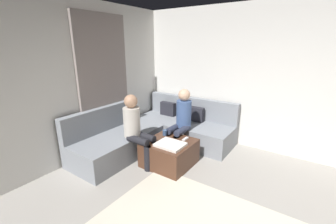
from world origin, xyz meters
The scene contains 10 objects.
wall_back centered at (0.00, 2.94, 1.35)m, with size 6.00×0.12×2.70m, color silver.
wall_left centered at (-2.94, 0.00, 1.35)m, with size 0.12×6.00×2.70m, color silver.
curtain_panel centered at (-2.84, 1.30, 1.25)m, with size 0.06×1.10×2.50m, color gray.
sectional_couch centered at (-2.08, 1.88, 0.28)m, with size 2.10×2.55×0.87m.
ottoman centered at (-1.45, 1.41, 0.21)m, with size 0.76×0.76×0.42m, color #4C2D1E.
folded_blanket centered at (-1.35, 1.29, 0.44)m, with size 0.44×0.36×0.04m, color white.
coffee_mug centered at (-1.67, 1.59, 0.47)m, with size 0.08×0.08×0.10m, color #334C72.
game_remote centered at (-1.27, 1.63, 0.43)m, with size 0.05×0.15×0.02m, color white.
person_on_couch_back centered at (-1.54, 1.93, 0.66)m, with size 0.30×0.60×1.20m.
person_on_couch_side centered at (-1.93, 1.14, 0.66)m, with size 0.60×0.30×1.20m.
Camera 1 is at (0.43, -1.39, 1.98)m, focal length 23.58 mm.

